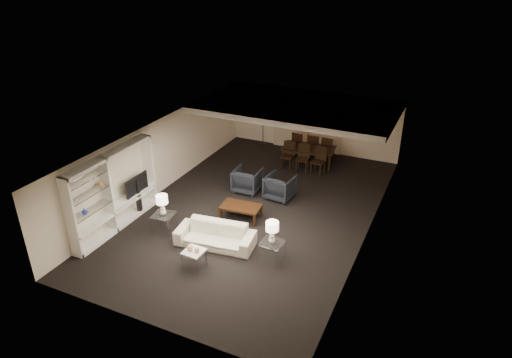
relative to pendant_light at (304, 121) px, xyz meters
The scene contains 35 objects.
floor 4.00m from the pendant_light, 94.90° to the right, with size 11.00×11.00×0.00m, color black.
ceiling 3.56m from the pendant_light, 94.90° to the right, with size 7.00×11.00×0.02m, color silver.
wall_back 2.13m from the pendant_light, 98.53° to the left, with size 7.00×0.02×2.50m, color beige.
wall_front 9.03m from the pendant_light, 91.91° to the right, with size 7.00×0.02×2.50m, color beige.
wall_left 5.21m from the pendant_light, 137.35° to the right, with size 0.02×11.00×2.50m, color beige.
wall_right 4.79m from the pendant_light, 47.56° to the right, with size 0.02×11.00×2.50m, color beige.
ceiling_soffit 0.57m from the pendant_light, behind, with size 7.00×4.00×0.20m, color silver.
curtains 2.38m from the pendant_light, 122.01° to the left, with size 1.50×0.12×2.40m, color beige.
door 2.19m from the pendant_light, 78.52° to the left, with size 0.90×0.05×2.10m, color silver.
painting 2.69m from the pendant_light, 47.44° to the left, with size 0.95×0.04×0.65m, color #142D38.
media_unit 7.13m from the pendant_light, 120.62° to the right, with size 0.38×3.40×2.35m, color white, non-canonical shape.
pendant_light is the anchor object (origin of this frame).
sofa 5.97m from the pendant_light, 95.17° to the right, with size 2.19×0.86×0.64m, color beige.
coffee_table 4.50m from the pendant_light, 97.15° to the right, with size 1.20×0.70×0.43m, color black, non-canonical shape.
armchair_left 3.07m from the pendant_light, 114.71° to the right, with size 0.87×0.89×0.81m, color black.
armchair_right 2.86m from the pendant_light, 88.07° to the right, with size 0.87×0.89×0.81m, color black.
side_table_left 6.36m from the pendant_light, 111.16° to the right, with size 0.60×0.60×0.56m, color white, non-canonical shape.
side_table_right 6.08m from the pendant_light, 78.34° to the right, with size 0.60×0.60×0.56m, color white, non-canonical shape.
table_lamp_left 6.23m from the pendant_light, 111.16° to the right, with size 0.34×0.34×0.62m, color beige, non-canonical shape.
table_lamp_right 5.94m from the pendant_light, 78.34° to the right, with size 0.34×0.34×0.62m, color white, non-canonical shape.
marble_table 7.05m from the pendant_light, 94.34° to the right, with size 0.50×0.50×0.50m, color silver, non-canonical shape.
gold_gourd_a 6.99m from the pendant_light, 95.17° to the right, with size 0.16×0.16×0.16m, color #EFC97E.
gold_gourd_b 6.97m from the pendant_light, 93.50° to the right, with size 0.14×0.14×0.14m, color tan.
television 6.40m from the pendant_light, 124.36° to the right, with size 0.13×0.98×0.56m, color black.
vase_blue 8.15m from the pendant_light, 116.43° to the right, with size 0.17×0.17×0.18m, color #242E9F.
vase_amber 7.47m from the pendant_light, 118.90° to the right, with size 0.16×0.16×0.16m, color #C17F40.
floor_speaker 6.43m from the pendant_light, 123.84° to the right, with size 0.13×0.13×1.17m, color black.
dining_table 1.65m from the pendant_light, 83.48° to the left, with size 1.97×1.10×0.69m, color black.
chair_nl 1.51m from the pendant_light, 164.01° to the right, with size 0.48×0.48×1.03m, color black, non-canonical shape.
chair_nm 1.41m from the pendant_light, 70.07° to the right, with size 0.48×0.48×1.03m, color black, non-canonical shape.
chair_nr 1.56m from the pendant_light, 13.35° to the right, with size 0.48×0.48×1.03m, color black, non-canonical shape.
chair_fl 1.89m from the pendant_light, 115.41° to the left, with size 0.48×0.48×1.03m, color black, non-canonical shape.
chair_fm 1.81m from the pendant_light, 87.17° to the left, with size 0.48×0.48×1.03m, color black, non-canonical shape.
chair_fr 1.93m from the pendant_light, 60.16° to the left, with size 0.48×0.48×1.03m, color black, non-canonical shape.
floor_lamp 3.09m from the pendant_light, 144.32° to the left, with size 0.26×0.26×1.79m, color black, non-canonical shape.
Camera 1 is at (5.24, -11.40, 7.30)m, focal length 32.00 mm.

